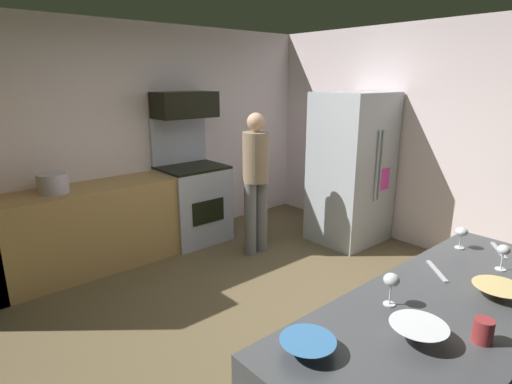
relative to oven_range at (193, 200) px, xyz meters
The scene contains 19 objects.
ground_plane 2.11m from the oven_range, 105.17° to the right, with size 5.20×4.80×0.02m, color brown.
wall_back 1.02m from the oven_range, 145.69° to the left, with size 5.20×0.12×2.60m, color silver.
wall_right 2.92m from the oven_range, 44.57° to the right, with size 0.12×4.80×2.60m, color silver.
lower_cabinet_run 1.44m from the oven_range, behind, with size 2.40×0.60×0.90m, color tan.
oven_range is the anchor object (origin of this frame).
microwave 1.17m from the oven_range, 90.00° to the left, with size 0.74×0.38×0.30m, color black.
refrigerator 2.00m from the oven_range, 40.26° to the right, with size 0.86×0.77×1.83m.
person_cook 0.97m from the oven_range, 68.01° to the right, with size 0.31×0.30×1.63m.
counter_island 3.54m from the oven_range, 100.80° to the right, with size 2.15×0.80×0.90m, color #45474A.
mixing_bowl_large 3.65m from the oven_range, 96.45° to the right, with size 0.25×0.25×0.06m, color #E8C87C.
mixing_bowl_small 3.71m from the oven_range, 106.98° to the right, with size 0.25×0.25×0.08m, color white.
mixing_bowl_prep 3.61m from the oven_range, 114.54° to the right, with size 0.23×0.23×0.06m, color #3A75B4.
wine_glass_mid 3.44m from the oven_range, 105.44° to the right, with size 0.08×0.08×0.17m.
wine_glass_far 3.53m from the oven_range, 91.08° to the right, with size 0.07×0.07×0.16m.
wine_glass_extra 3.24m from the oven_range, 88.69° to the right, with size 0.08×0.08×0.14m.
mug_coffee 3.83m from the oven_range, 103.24° to the right, with size 0.08×0.08×0.11m, color #9B2F32.
knife_chef 3.31m from the oven_range, 96.54° to the right, with size 0.27×0.02×0.01m, color #B7BABF.
knife_paring 3.41m from the oven_range, 86.24° to the right, with size 0.27×0.02×0.01m, color #B7BABF.
stock_pot 1.65m from the oven_range, behind, with size 0.29×0.29×0.20m, color #C0B4C8.
Camera 1 is at (-2.06, -2.25, 1.99)m, focal length 28.76 mm.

